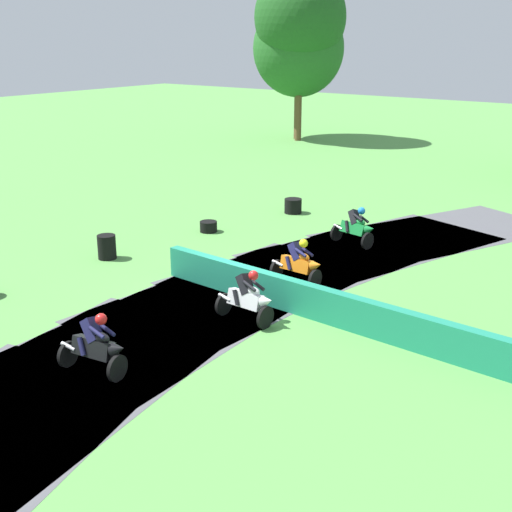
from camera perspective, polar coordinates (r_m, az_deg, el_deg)
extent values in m
plane|color=#569947|center=(19.70, -1.88, -3.08)|extent=(120.00, 120.00, 0.00)
cube|color=#515156|center=(26.45, 15.01, 1.90)|extent=(7.67, 10.09, 0.01)
cube|color=#515156|center=(24.20, 9.83, 0.76)|extent=(6.86, 9.98, 0.01)
cube|color=#515156|center=(21.93, 4.28, -0.86)|extent=(5.96, 9.73, 0.01)
cube|color=#515156|center=(19.66, -1.75, -3.11)|extent=(4.99, 9.35, 0.01)
cube|color=#515156|center=(17.44, -8.45, -6.17)|extent=(4.85, 9.29, 0.01)
cube|color=#515156|center=(15.32, -16.11, -10.34)|extent=(5.84, 9.69, 0.01)
cube|color=#1E8466|center=(16.50, 13.36, -6.25)|extent=(16.49, 1.38, 0.90)
cylinder|color=black|center=(23.84, 9.26, 1.23)|extent=(0.23, 0.76, 0.76)
cylinder|color=black|center=(24.69, 6.72, 1.93)|extent=(0.23, 0.76, 0.76)
cube|color=#198438|center=(24.25, 8.14, 2.28)|extent=(1.06, 0.58, 0.47)
ellipsoid|color=#198438|center=(24.14, 8.62, 2.79)|extent=(0.50, 0.42, 0.32)
cone|color=#198438|center=(23.85, 9.47, 2.22)|extent=(0.43, 0.43, 0.48)
cylinder|color=#B2B2B7|center=(24.53, 6.85, 2.42)|extent=(0.42, 0.21, 0.18)
cube|color=black|center=(24.30, 8.22, 3.19)|extent=(0.52, 0.47, 0.63)
sphere|color=#1E7FE0|center=(24.16, 8.78, 3.73)|extent=(0.26, 0.26, 0.26)
cylinder|color=black|center=(24.27, 8.99, 3.06)|extent=(0.43, 0.22, 0.24)
cylinder|color=black|center=(23.98, 8.49, 3.18)|extent=(0.43, 0.22, 0.24)
cylinder|color=black|center=(24.51, 8.08, 2.35)|extent=(0.26, 0.25, 0.42)
cylinder|color=black|center=(24.22, 7.57, 2.46)|extent=(0.26, 0.25, 0.42)
cylinder|color=black|center=(19.94, 4.93, -1.96)|extent=(0.12, 0.71, 0.70)
cylinder|color=black|center=(20.71, 1.73, -1.13)|extent=(0.12, 0.71, 0.70)
cube|color=orange|center=(20.26, 3.41, -0.71)|extent=(1.02, 0.40, 0.45)
ellipsoid|color=orange|center=(20.12, 3.92, -0.09)|extent=(0.45, 0.34, 0.29)
cone|color=orange|center=(19.88, 5.04, -0.77)|extent=(0.40, 0.38, 0.46)
cylinder|color=#B2B2B7|center=(20.52, 1.83, -0.61)|extent=(0.41, 0.14, 0.17)
cube|color=#1E1E4C|center=(20.24, 3.36, 0.39)|extent=(0.51, 0.41, 0.61)
sphere|color=yellow|center=(20.08, 3.98, 1.06)|extent=(0.26, 0.26, 0.26)
cylinder|color=#1E1E4C|center=(20.24, 4.31, 0.34)|extent=(0.43, 0.15, 0.24)
cylinder|color=#1E1E4C|center=(19.94, 3.73, 0.28)|extent=(0.43, 0.15, 0.24)
cylinder|color=#1E1E4C|center=(20.51, 3.30, -0.52)|extent=(0.27, 0.19, 0.42)
cylinder|color=#1E1E4C|center=(20.21, 2.71, -0.59)|extent=(0.27, 0.19, 0.42)
cylinder|color=black|center=(17.29, 0.78, -5.14)|extent=(0.12, 0.72, 0.72)
cylinder|color=black|center=(18.12, -2.71, -4.04)|extent=(0.12, 0.72, 0.72)
cube|color=silver|center=(17.63, -0.87, -3.64)|extent=(1.02, 0.41, 0.45)
ellipsoid|color=silver|center=(17.48, -0.30, -2.95)|extent=(0.45, 0.35, 0.30)
cone|color=silver|center=(17.21, 0.93, -3.78)|extent=(0.40, 0.39, 0.46)
cylinder|color=#B2B2B7|center=(17.92, -2.62, -3.46)|extent=(0.41, 0.14, 0.17)
cube|color=black|center=(17.61, -0.90, -2.37)|extent=(0.50, 0.42, 0.62)
sphere|color=red|center=(17.43, -0.21, -1.63)|extent=(0.26, 0.26, 0.26)
cylinder|color=black|center=(17.58, 0.18, -2.46)|extent=(0.43, 0.16, 0.24)
cylinder|color=black|center=(17.30, -0.55, -2.52)|extent=(0.43, 0.16, 0.24)
cylinder|color=black|center=(17.88, -0.95, -3.40)|extent=(0.27, 0.20, 0.42)
cylinder|color=black|center=(17.60, -1.68, -3.48)|extent=(0.27, 0.20, 0.42)
cylinder|color=black|center=(15.11, -11.47, -9.15)|extent=(0.19, 0.73, 0.72)
cylinder|color=black|center=(15.98, -15.38, -7.89)|extent=(0.19, 0.73, 0.72)
cube|color=black|center=(15.46, -13.39, -7.44)|extent=(1.04, 0.50, 0.45)
ellipsoid|color=black|center=(15.28, -12.79, -6.66)|extent=(0.48, 0.39, 0.30)
cone|color=black|center=(15.01, -11.39, -7.60)|extent=(0.44, 0.43, 0.47)
cylinder|color=#B2B2B7|center=(15.77, -15.35, -7.27)|extent=(0.42, 0.15, 0.17)
cube|color=#1E1E4C|center=(15.41, -13.49, -6.00)|extent=(0.54, 0.41, 0.62)
sphere|color=red|center=(15.21, -12.78, -5.15)|extent=(0.26, 0.26, 0.26)
cylinder|color=#1E1E4C|center=(15.37, -12.25, -6.05)|extent=(0.44, 0.13, 0.24)
cylinder|color=#1E1E4C|center=(15.10, -13.13, -6.22)|extent=(0.44, 0.13, 0.24)
cylinder|color=#1E1E4C|center=(15.70, -13.44, -7.13)|extent=(0.29, 0.19, 0.42)
cylinder|color=#1E1E4C|center=(15.43, -14.33, -7.31)|extent=(0.29, 0.19, 0.42)
cylinder|color=black|center=(28.39, 3.10, 3.79)|extent=(0.71, 0.71, 0.20)
cylinder|color=black|center=(28.34, 3.10, 4.18)|extent=(0.71, 0.71, 0.20)
cylinder|color=black|center=(28.29, 3.11, 4.58)|extent=(0.71, 0.71, 0.20)
cylinder|color=black|center=(25.72, -3.97, 2.25)|extent=(0.64, 0.64, 0.20)
cylinder|color=black|center=(25.66, -3.98, 2.68)|extent=(0.64, 0.64, 0.20)
cylinder|color=black|center=(23.13, -12.27, 0.04)|extent=(0.60, 0.60, 0.20)
cylinder|color=black|center=(23.07, -12.30, 0.51)|extent=(0.60, 0.60, 0.20)
cylinder|color=black|center=(23.02, -12.33, 0.98)|extent=(0.60, 0.60, 0.20)
cylinder|color=black|center=(22.96, -12.37, 1.46)|extent=(0.60, 0.60, 0.20)
cylinder|color=brown|center=(47.67, 3.57, 12.85)|extent=(0.44, 0.44, 5.50)
ellipsoid|color=#1E511E|center=(47.48, 3.70, 19.24)|extent=(6.02, 6.02, 6.32)
cylinder|color=brown|center=(48.62, 3.45, 11.75)|extent=(0.44, 0.44, 3.46)
ellipsoid|color=#235B23|center=(48.33, 3.55, 16.87)|extent=(6.14, 6.14, 6.45)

